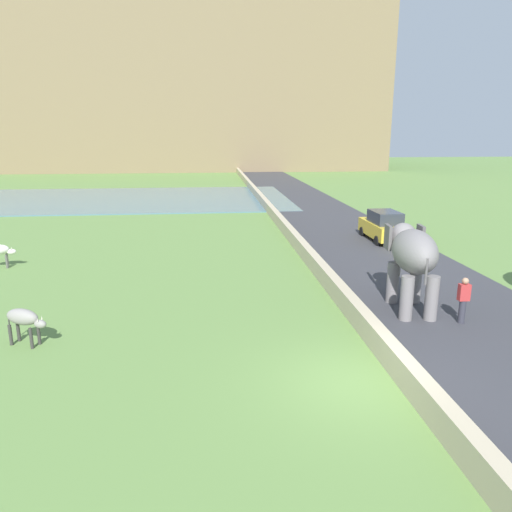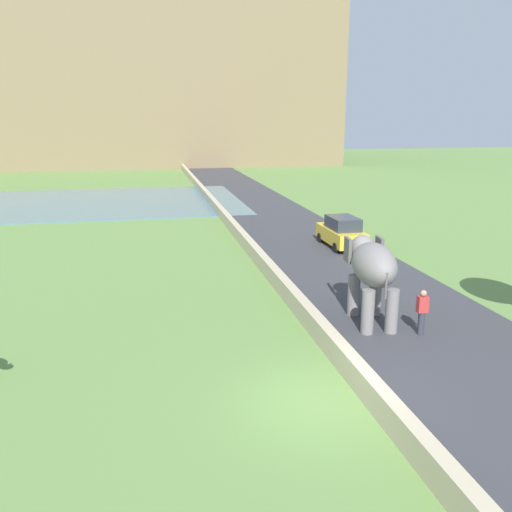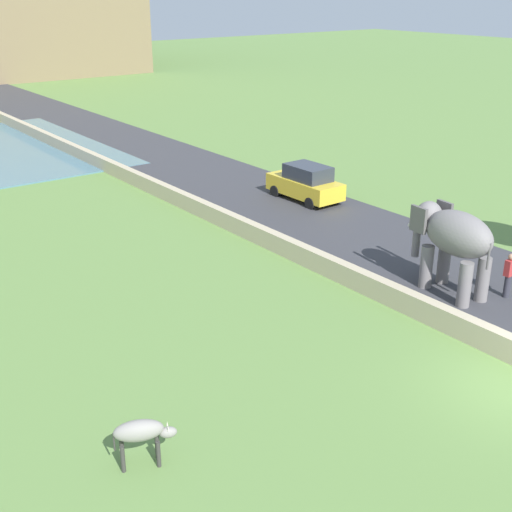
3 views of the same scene
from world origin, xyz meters
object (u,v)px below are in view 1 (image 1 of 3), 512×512
object	(u,v)px
person_beside_elephant	(463,300)
elephant	(412,255)
cow_grey	(24,319)
car_yellow	(384,226)

from	to	relation	value
person_beside_elephant	elephant	bearing A→B (deg)	129.04
person_beside_elephant	cow_grey	world-z (taller)	person_beside_elephant
elephant	cow_grey	size ratio (longest dim) A/B	2.52
elephant	cow_grey	bearing A→B (deg)	-172.34
elephant	car_yellow	xyz separation A→B (m)	(3.13, 11.07, -1.14)
car_yellow	cow_grey	size ratio (longest dim) A/B	2.87
person_beside_elephant	cow_grey	xyz separation A→B (m)	(-13.89, -0.20, -0.04)
person_beside_elephant	car_yellow	xyz separation A→B (m)	(1.91, 12.57, 0.03)
person_beside_elephant	cow_grey	bearing A→B (deg)	-179.16
person_beside_elephant	car_yellow	world-z (taller)	car_yellow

